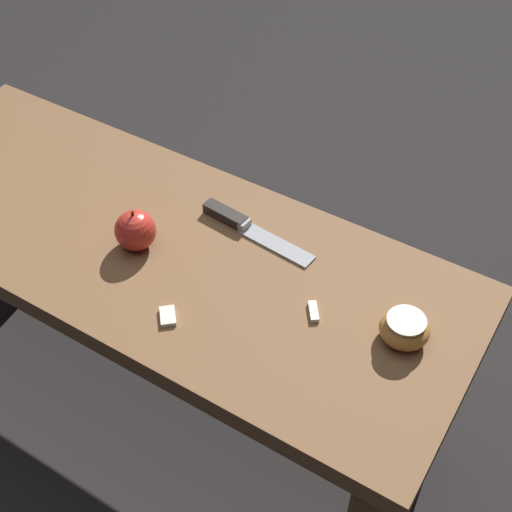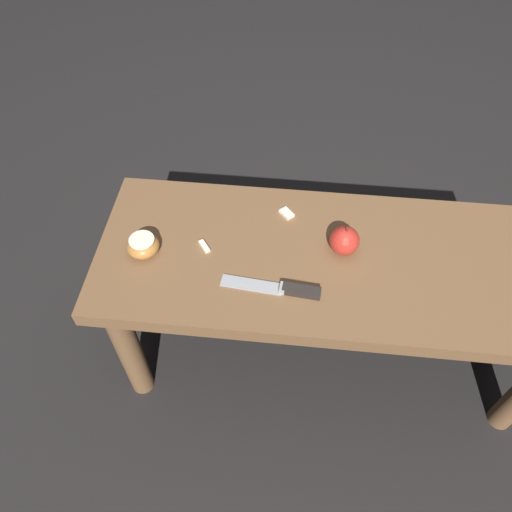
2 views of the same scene
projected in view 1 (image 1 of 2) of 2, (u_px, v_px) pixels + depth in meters
The scene contains 7 objects.
ground_plane at pixel (174, 390), 1.57m from camera, with size 8.00×8.00×0.00m, color black.
wooden_bench at pixel (156, 270), 1.29m from camera, with size 1.15×0.44×0.47m.
knife at pixel (241, 224), 1.25m from camera, with size 0.23×0.05×0.02m.
apple_whole at pixel (135, 230), 1.20m from camera, with size 0.07×0.07×0.08m.
apple_cut at pixel (405, 329), 1.07m from camera, with size 0.08×0.08×0.04m.
apple_slice_near_knife at pixel (168, 316), 1.11m from camera, with size 0.04×0.04×0.01m.
apple_slice_center at pixel (313, 313), 1.11m from camera, with size 0.03×0.04×0.01m.
Camera 1 is at (-0.62, 0.65, 1.34)m, focal length 50.00 mm.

